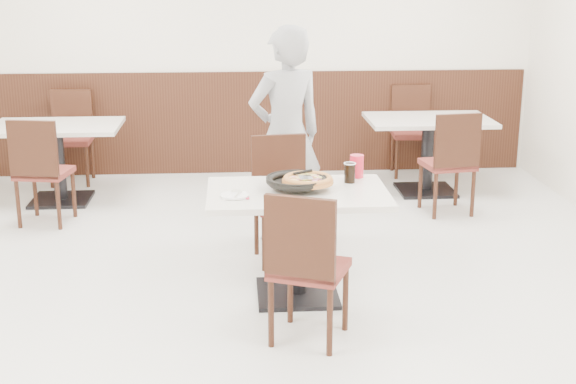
{
  "coord_description": "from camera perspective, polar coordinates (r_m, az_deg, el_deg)",
  "views": [
    {
      "loc": [
        -0.21,
        -5.07,
        2.2
      ],
      "look_at": [
        0.12,
        -0.3,
        0.84
      ],
      "focal_mm": 50.0,
      "sensor_mm": 36.0,
      "label": 1
    }
  ],
  "objects": [
    {
      "name": "bg_table_right",
      "position": [
        8.07,
        9.86,
        2.59
      ],
      "size": [
        1.26,
        0.89,
        0.75
      ],
      "primitive_type": null,
      "rotation": [
        0.0,
        0.0,
        -0.07
      ],
      "color": "beige",
      "rests_on": "floor"
    },
    {
      "name": "main_table",
      "position": [
        5.44,
        0.68,
        -3.72
      ],
      "size": [
        1.26,
        0.9,
        0.75
      ],
      "primitive_type": null,
      "rotation": [
        0.0,
        0.0,
        -0.08
      ],
      "color": "beige",
      "rests_on": "floor"
    },
    {
      "name": "side_plate",
      "position": [
        5.19,
        -3.82,
        -0.25
      ],
      "size": [
        0.2,
        0.2,
        0.01
      ],
      "primitive_type": "cylinder",
      "rotation": [
        0.0,
        0.0,
        -0.08
      ],
      "color": "white",
      "rests_on": "napkin"
    },
    {
      "name": "chair_far",
      "position": [
        6.05,
        -0.33,
        -0.68
      ],
      "size": [
        0.47,
        0.47,
        0.95
      ],
      "primitive_type": null,
      "rotation": [
        0.0,
        0.0,
        3.27
      ],
      "color": "black",
      "rests_on": "floor"
    },
    {
      "name": "pizza_server",
      "position": [
        5.3,
        1.27,
        1.05
      ],
      "size": [
        0.09,
        0.11,
        0.0
      ],
      "primitive_type": "cube",
      "rotation": [
        0.0,
        0.0,
        0.09
      ],
      "color": "white",
      "rests_on": "pizza"
    },
    {
      "name": "wall_front",
      "position": [
        1.77,
        3.46,
        -10.94
      ],
      "size": [
        6.0,
        0.04,
        2.8
      ],
      "primitive_type": "cube",
      "color": "white",
      "rests_on": "floor"
    },
    {
      "name": "wall_back",
      "position": [
        8.61,
        -2.55,
        10.54
      ],
      "size": [
        6.0,
        0.04,
        2.8
      ],
      "primitive_type": "cube",
      "color": "white",
      "rests_on": "floor"
    },
    {
      "name": "pizza_pan",
      "position": [
        5.33,
        0.6,
        0.59
      ],
      "size": [
        0.4,
        0.4,
        0.01
      ],
      "primitive_type": "cylinder",
      "rotation": [
        0.0,
        0.0,
        -0.08
      ],
      "color": "black",
      "rests_on": "trivet"
    },
    {
      "name": "diner_person",
      "position": [
        6.45,
        -0.16,
        4.05
      ],
      "size": [
        0.75,
        0.63,
        1.75
      ],
      "primitive_type": "imported",
      "rotation": [
        0.0,
        0.0,
        3.53
      ],
      "color": "#9FA0A4",
      "rests_on": "floor"
    },
    {
      "name": "bg_chair_right_near",
      "position": [
        7.41,
        11.28,
        2.11
      ],
      "size": [
        0.48,
        0.48,
        0.95
      ],
      "primitive_type": null,
      "rotation": [
        0.0,
        0.0,
        0.15
      ],
      "color": "black",
      "rests_on": "floor"
    },
    {
      "name": "red_cup",
      "position": [
        5.67,
        4.91,
        1.85
      ],
      "size": [
        0.1,
        0.1,
        0.16
      ],
      "primitive_type": "cylinder",
      "rotation": [
        0.0,
        0.0,
        -0.08
      ],
      "color": "red",
      "rests_on": "main_table"
    },
    {
      "name": "fork",
      "position": [
        5.18,
        -3.58,
        -0.17
      ],
      "size": [
        0.06,
        0.17,
        0.0
      ],
      "primitive_type": "cube",
      "rotation": [
        0.0,
        0.0,
        -0.29
      ],
      "color": "white",
      "rests_on": "side_plate"
    },
    {
      "name": "pizza",
      "position": [
        5.33,
        1.41,
        0.76
      ],
      "size": [
        0.37,
        0.37,
        0.02
      ],
      "primitive_type": "cylinder",
      "rotation": [
        0.0,
        0.0,
        -0.08
      ],
      "color": "#C2803E",
      "rests_on": "pizza_pan"
    },
    {
      "name": "floor",
      "position": [
        5.53,
        -1.42,
        -7.56
      ],
      "size": [
        7.0,
        7.0,
        0.0
      ],
      "primitive_type": "plane",
      "color": "beige",
      "rests_on": "ground"
    },
    {
      "name": "napkin",
      "position": [
        5.2,
        -3.79,
        -0.3
      ],
      "size": [
        0.16,
        0.16,
        0.0
      ],
      "primitive_type": "cube",
      "rotation": [
        0.0,
        0.0,
        0.06
      ],
      "color": "white",
      "rests_on": "main_table"
    },
    {
      "name": "wainscot_back",
      "position": [
        8.71,
        -2.48,
        4.95
      ],
      "size": [
        5.9,
        0.03,
        1.1
      ],
      "primitive_type": "cube",
      "color": "black",
      "rests_on": "floor"
    },
    {
      "name": "cola_glass",
      "position": [
        5.53,
        4.41,
        1.34
      ],
      "size": [
        0.08,
        0.08,
        0.13
      ],
      "primitive_type": "cylinder",
      "rotation": [
        0.0,
        0.0,
        -0.08
      ],
      "color": "black",
      "rests_on": "main_table"
    },
    {
      "name": "chair_near",
      "position": [
        4.79,
        1.53,
        -5.22
      ],
      "size": [
        0.55,
        0.55,
        0.95
      ],
      "primitive_type": null,
      "rotation": [
        0.0,
        0.0,
        -0.39
      ],
      "color": "black",
      "rests_on": "floor"
    },
    {
      "name": "trivet",
      "position": [
        5.35,
        1.02,
        0.36
      ],
      "size": [
        0.12,
        0.12,
        0.04
      ],
      "primitive_type": "cylinder",
      "rotation": [
        0.0,
        0.0,
        -0.08
      ],
      "color": "black",
      "rests_on": "main_table"
    },
    {
      "name": "bg_table_left",
      "position": [
        7.93,
        -16.0,
        1.97
      ],
      "size": [
        1.24,
        0.86,
        0.75
      ],
      "primitive_type": null,
      "rotation": [
        0.0,
        0.0,
        -0.05
      ],
      "color": "beige",
      "rests_on": "floor"
    },
    {
      "name": "bg_chair_left_far",
      "position": [
        8.57,
        -15.22,
        3.71
      ],
      "size": [
        0.42,
        0.42,
        0.95
      ],
      "primitive_type": null,
      "rotation": [
        0.0,
        0.0,
        3.15
      ],
      "color": "black",
      "rests_on": "floor"
    },
    {
      "name": "bg_chair_left_near",
      "position": [
        7.28,
        -16.96,
        1.49
      ],
      "size": [
        0.49,
        0.49,
        0.95
      ],
      "primitive_type": null,
      "rotation": [
        0.0,
        0.0,
        -0.17
      ],
      "color": "black",
      "rests_on": "floor"
    },
    {
      "name": "bg_chair_right_far",
      "position": [
        8.7,
        8.83,
        4.26
      ],
      "size": [
        0.45,
        0.45,
        0.95
      ],
      "primitive_type": null,
      "rotation": [
        0.0,
        0.0,
        3.08
      ],
      "color": "black",
      "rests_on": "floor"
    }
  ]
}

